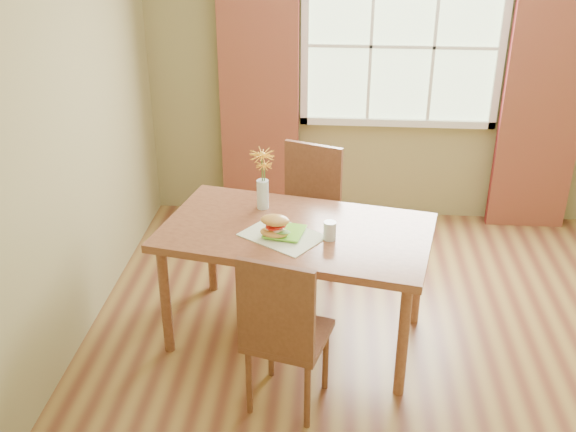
# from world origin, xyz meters

# --- Properties ---
(room) EXTENTS (4.24, 3.84, 2.74)m
(room) POSITION_xyz_m (0.00, 0.00, 1.35)
(room) COLOR olive
(room) RESTS_ON ground
(window) EXTENTS (1.62, 0.06, 1.32)m
(window) POSITION_xyz_m (0.00, 1.87, 1.50)
(window) COLOR #B3CC9A
(window) RESTS_ON room
(curtain_left) EXTENTS (0.65, 0.08, 2.20)m
(curtain_left) POSITION_xyz_m (-1.15, 1.78, 1.10)
(curtain_left) COLOR maroon
(curtain_left) RESTS_ON room
(curtain_right) EXTENTS (0.65, 0.08, 2.20)m
(curtain_right) POSITION_xyz_m (1.15, 1.78, 1.10)
(curtain_right) COLOR maroon
(curtain_right) RESTS_ON room
(dining_table) EXTENTS (1.77, 1.22, 0.79)m
(dining_table) POSITION_xyz_m (-0.72, 0.02, 0.71)
(dining_table) COLOR brown
(dining_table) RESTS_ON room
(chair_near) EXTENTS (0.51, 0.51, 1.00)m
(chair_near) POSITION_xyz_m (-0.74, -0.69, 0.55)
(chair_near) COLOR brown
(chair_near) RESTS_ON room
(chair_far) EXTENTS (0.56, 0.56, 1.04)m
(chair_far) POSITION_xyz_m (-0.69, 0.72, 0.57)
(chair_far) COLOR brown
(chair_far) RESTS_ON room
(placemat) EXTENTS (0.56, 0.52, 0.01)m
(placemat) POSITION_xyz_m (-0.80, -0.08, 0.79)
(placemat) COLOR beige
(placemat) RESTS_ON dining_table
(plate) EXTENTS (0.26, 0.26, 0.01)m
(plate) POSITION_xyz_m (-0.79, -0.06, 0.80)
(plate) COLOR #77DD37
(plate) RESTS_ON placemat
(croissant_sandwich) EXTENTS (0.19, 0.15, 0.13)m
(croissant_sandwich) POSITION_xyz_m (-0.84, -0.12, 0.87)
(croissant_sandwich) COLOR #EFC251
(croissant_sandwich) RESTS_ON plate
(water_glass) EXTENTS (0.08, 0.08, 0.11)m
(water_glass) POSITION_xyz_m (-0.52, -0.10, 0.84)
(water_glass) COLOR silver
(water_glass) RESTS_ON dining_table
(flower_vase) EXTENTS (0.16, 0.16, 0.40)m
(flower_vase) POSITION_xyz_m (-0.95, 0.29, 1.02)
(flower_vase) COLOR silver
(flower_vase) RESTS_ON dining_table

